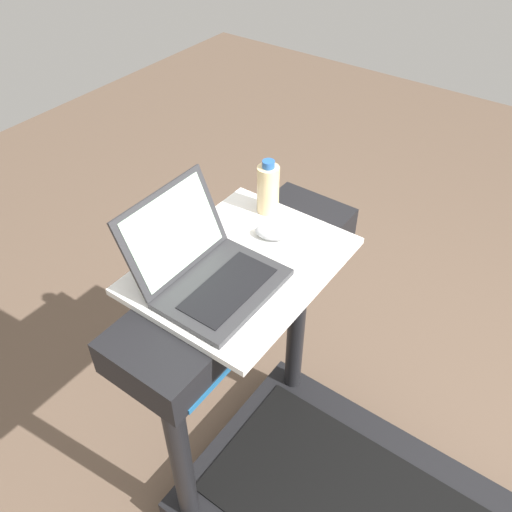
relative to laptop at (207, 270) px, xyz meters
The scene contains 4 objects.
desk_board 0.14m from the laptop, 11.55° to the right, with size 0.60×0.47×0.02m, color white.
laptop is the anchor object (origin of this frame).
computer_mouse 0.27m from the laptop, ahead, with size 0.06×0.10×0.03m, color #B2B2B7.
water_bottle 0.38m from the laptop, ahead, with size 0.07×0.07×0.18m.
Camera 1 is at (-0.90, 0.00, 2.11)m, focal length 37.73 mm.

